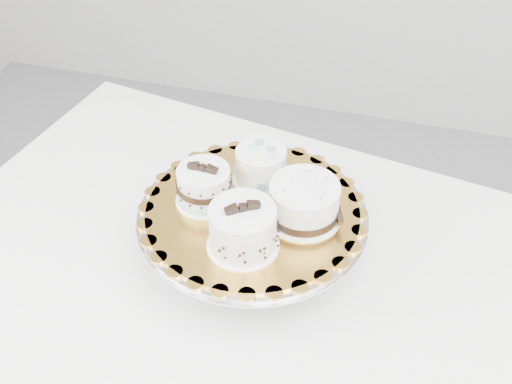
% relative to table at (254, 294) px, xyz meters
% --- Properties ---
extents(table, '(1.39, 1.05, 0.75)m').
position_rel_table_xyz_m(table, '(0.00, 0.00, 0.00)').
color(table, white).
rests_on(table, floor).
extents(cake_stand, '(0.41, 0.41, 0.11)m').
position_rel_table_xyz_m(cake_stand, '(-0.01, 0.03, 0.15)').
color(cake_stand, gray).
rests_on(cake_stand, table).
extents(cake_board, '(0.47, 0.47, 0.01)m').
position_rel_table_xyz_m(cake_board, '(-0.01, 0.03, 0.19)').
color(cake_board, orange).
rests_on(cake_board, cake_stand).
extents(cake_swirl, '(0.15, 0.15, 0.10)m').
position_rel_table_xyz_m(cake_swirl, '(-0.00, -0.05, 0.23)').
color(cake_swirl, white).
rests_on(cake_swirl, cake_board).
extents(cake_banded, '(0.11, 0.11, 0.09)m').
position_rel_table_xyz_m(cake_banded, '(-0.10, 0.04, 0.22)').
color(cake_banded, white).
rests_on(cake_banded, cake_board).
extents(cake_dots, '(0.11, 0.11, 0.07)m').
position_rel_table_xyz_m(cake_dots, '(-0.02, 0.12, 0.22)').
color(cake_dots, white).
rests_on(cake_dots, cake_board).
extents(cake_ribbon, '(0.16, 0.16, 0.07)m').
position_rel_table_xyz_m(cake_ribbon, '(0.08, 0.04, 0.22)').
color(cake_ribbon, white).
rests_on(cake_ribbon, cake_board).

